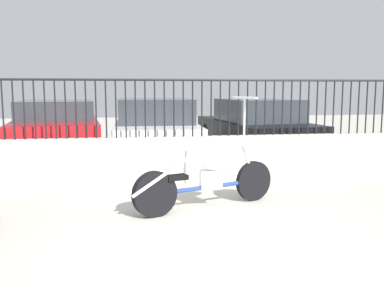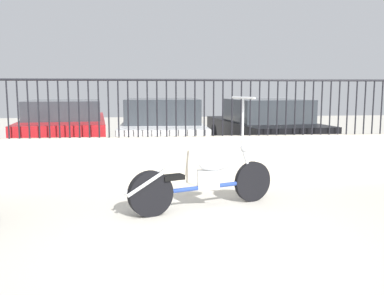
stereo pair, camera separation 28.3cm
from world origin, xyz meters
TOP-DOWN VIEW (x-y plane):
  - ground_plane at (0.00, 0.00)m, footprint 40.00×40.00m
  - low_wall at (0.00, 2.97)m, footprint 8.05×0.18m
  - fence_railing at (-0.00, 2.97)m, footprint 8.05×0.04m
  - motorcycle_blue at (0.16, 1.28)m, footprint 2.05×0.93m
  - car_red at (-2.30, 5.91)m, footprint 2.15×4.51m
  - car_white at (-0.12, 5.44)m, footprint 1.85×4.06m
  - car_black at (2.38, 5.96)m, footprint 2.15×4.23m

SIDE VIEW (x-z plane):
  - ground_plane at x=0.00m, z-range 0.00..0.00m
  - motorcycle_blue at x=0.16m, z-range -0.36..1.11m
  - low_wall at x=0.00m, z-range 0.00..0.77m
  - car_black at x=2.38m, z-range 0.00..1.32m
  - car_red at x=-2.30m, z-range 0.02..1.33m
  - car_white at x=-0.12m, z-range 0.00..1.36m
  - fence_railing at x=0.00m, z-range 0.90..1.85m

